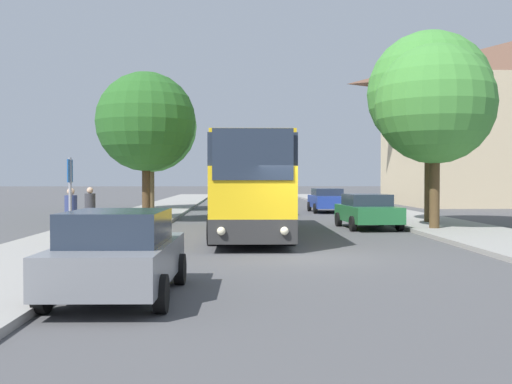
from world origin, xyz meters
name	(u,v)px	position (x,y,z in m)	size (l,w,h in m)	color
ground_plane	(306,257)	(0.00, 0.00, 0.00)	(300.00, 300.00, 0.00)	#4C4C4F
sidewalk_left	(46,255)	(-7.00, 0.00, 0.07)	(4.00, 120.00, 0.15)	gray
bus_front	(250,185)	(-1.37, 6.32, 1.89)	(2.91, 11.77, 3.55)	#2D2D2D
bus_middle	(243,184)	(-1.48, 22.08, 1.76)	(2.90, 11.77, 3.29)	#238942
bus_rear	(239,183)	(-1.63, 37.61, 1.74)	(3.08, 11.69, 3.24)	silver
parked_car_left_curb	(119,253)	(-3.98, -5.49, 0.80)	(2.13, 4.19, 1.56)	slate
parked_car_right_near	(367,211)	(3.68, 9.08, 0.77)	(2.32, 4.24, 1.46)	#236B38
parked_car_right_far	(327,200)	(3.84, 21.35, 0.79)	(2.18, 4.30, 1.50)	#233D9E
bus_stop_sign	(70,194)	(-6.25, -0.37, 1.72)	(0.08, 0.45, 2.53)	gray
pedestrian_waiting_near	(90,212)	(-6.90, 4.44, 1.00)	(0.36, 0.36, 1.68)	#23232D
pedestrian_waiting_far	(71,217)	(-6.75, 1.52, 1.01)	(0.36, 0.36, 1.70)	#23232D
tree_left_near	(146,122)	(-6.30, 13.15, 4.89)	(4.83, 4.83, 7.17)	#47331E
tree_left_far	(151,127)	(-7.52, 23.49, 5.55)	(6.00, 6.00, 8.40)	brown
tree_right_near	(429,94)	(6.90, 10.87, 6.00)	(5.63, 5.63, 8.68)	#513D23
tree_right_mid	(435,104)	(6.03, 7.48, 5.09)	(4.77, 4.77, 7.34)	#513D23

